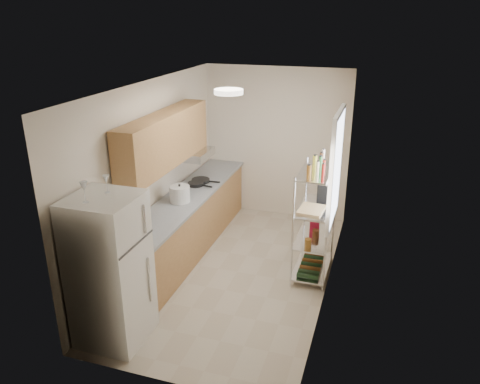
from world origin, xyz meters
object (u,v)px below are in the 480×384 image
object	(u,v)px
rice_cooker	(180,194)
cutting_board	(311,209)
refrigerator	(110,270)
espresso_machine	(324,191)
frying_pan_large	(201,180)

from	to	relation	value
rice_cooker	cutting_board	bearing A→B (deg)	-0.18
refrigerator	rice_cooker	size ratio (longest dim) A/B	5.89
refrigerator	espresso_machine	distance (m)	3.03
frying_pan_large	refrigerator	bearing A→B (deg)	-92.12
frying_pan_large	cutting_board	distance (m)	2.09
frying_pan_large	espresso_machine	bearing A→B (deg)	-15.15
refrigerator	rice_cooker	xyz separation A→B (m)	(-0.03, 1.89, 0.17)
cutting_board	refrigerator	bearing A→B (deg)	-134.41
frying_pan_large	cutting_board	size ratio (longest dim) A/B	0.73
cutting_board	espresso_machine	distance (m)	0.46
frying_pan_large	cutting_board	xyz separation A→B (m)	(1.90, -0.85, 0.10)
frying_pan_large	espresso_machine	xyz separation A→B (m)	(2.00, -0.42, 0.22)
rice_cooker	espresso_machine	size ratio (longest dim) A/B	1.12
rice_cooker	cutting_board	xyz separation A→B (m)	(1.88, -0.01, 0.01)
rice_cooker	cutting_board	world-z (taller)	rice_cooker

